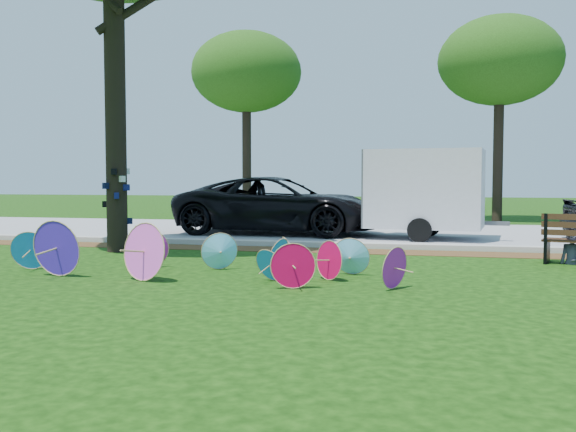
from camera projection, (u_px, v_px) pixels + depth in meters
name	position (u px, v px, depth m)	size (l,w,h in m)	color
ground	(227.00, 282.00, 9.73)	(90.00, 90.00, 0.00)	black
mulch_strip	(291.00, 250.00, 14.12)	(90.00, 1.00, 0.01)	#472D16
curb	(297.00, 244.00, 14.80)	(90.00, 0.30, 0.12)	#B7B5AD
street	(326.00, 232.00, 18.84)	(90.00, 8.00, 0.01)	gray
parasol_pile	(192.00, 253.00, 10.33)	(6.80, 2.56, 0.93)	#C71FAF
black_van	(279.00, 205.00, 18.12)	(2.67, 5.78, 1.61)	black
cargo_trailer	(425.00, 189.00, 16.53)	(2.86, 1.81, 2.61)	silver
person_left	(573.00, 232.00, 11.72)	(0.43, 0.28, 1.19)	#3D3F53
bg_trees	(461.00, 64.00, 23.64)	(19.64, 4.90, 7.40)	black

